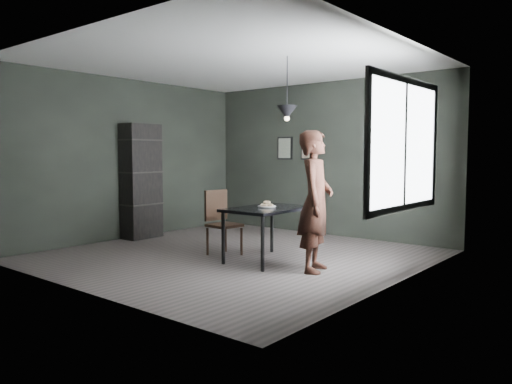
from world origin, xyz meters
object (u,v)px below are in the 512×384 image
Objects in this scene: woman at (316,201)px; pendant_lamp at (287,112)px; shelf_unit at (141,181)px; cafe_table at (268,213)px; white_plate at (267,207)px; wood_chair at (221,218)px.

woman is 2.07× the size of pendant_lamp.
shelf_unit is 2.33× the size of pendant_lamp.
white_plate is at bearing -171.36° from cafe_table.
cafe_table is 1.41m from pendant_lamp.
woman reaches higher than cafe_table.
pendant_lamp reaches higher than wood_chair.
white_plate is 0.84m from wood_chair.
wood_chair reaches higher than white_plate.
shelf_unit is at bearing 66.16° from woman.
wood_chair is at bearing -174.61° from white_plate.
woman is 0.89× the size of shelf_unit.
cafe_table is at bearing 62.78° from woman.
woman is at bearing -18.16° from pendant_lamp.
white_plate is at bearing 63.01° from woman.
cafe_table is 1.39× the size of pendant_lamp.
shelf_unit is at bearing 179.97° from pendant_lamp.
pendant_lamp is (3.17, -0.00, 1.04)m from shelf_unit.
cafe_table is at bearing 11.25° from wood_chair.
wood_chair is (-1.66, 0.02, -0.35)m from woman.
pendant_lamp reaches higher than woman.
pendant_lamp reaches higher than white_plate.
pendant_lamp is at bearing 15.24° from wood_chair.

